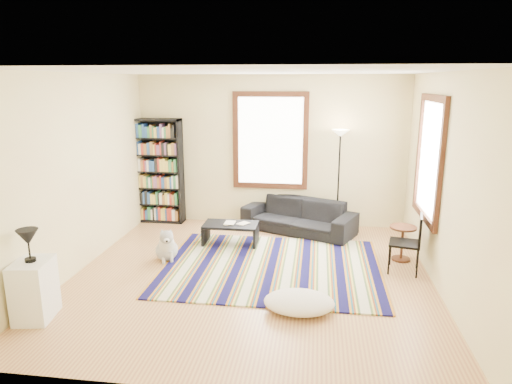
# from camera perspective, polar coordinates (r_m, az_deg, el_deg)

# --- Properties ---
(floor) EXTENTS (5.00, 5.00, 0.10)m
(floor) POSITION_cam_1_polar(r_m,az_deg,el_deg) (6.58, -0.60, -10.81)
(floor) COLOR tan
(floor) RESTS_ON ground
(ceiling) EXTENTS (5.00, 5.00, 0.10)m
(ceiling) POSITION_cam_1_polar(r_m,az_deg,el_deg) (5.99, -0.67, 15.31)
(ceiling) COLOR white
(ceiling) RESTS_ON floor
(wall_back) EXTENTS (5.00, 0.10, 2.80)m
(wall_back) POSITION_cam_1_polar(r_m,az_deg,el_deg) (8.62, 1.85, 5.16)
(wall_back) COLOR beige
(wall_back) RESTS_ON floor
(wall_front) EXTENTS (5.00, 0.10, 2.80)m
(wall_front) POSITION_cam_1_polar(r_m,az_deg,el_deg) (3.72, -6.41, -6.60)
(wall_front) COLOR beige
(wall_front) RESTS_ON floor
(wall_left) EXTENTS (0.10, 5.00, 2.80)m
(wall_left) POSITION_cam_1_polar(r_m,az_deg,el_deg) (6.96, -21.89, 2.10)
(wall_left) COLOR beige
(wall_left) RESTS_ON floor
(wall_right) EXTENTS (0.10, 5.00, 2.80)m
(wall_right) POSITION_cam_1_polar(r_m,az_deg,el_deg) (6.29, 23.02, 0.84)
(wall_right) COLOR beige
(wall_right) RESTS_ON floor
(window_back) EXTENTS (1.20, 0.06, 1.60)m
(window_back) POSITION_cam_1_polar(r_m,az_deg,el_deg) (8.51, 1.80, 6.41)
(window_back) COLOR white
(window_back) RESTS_ON wall_back
(window_right) EXTENTS (0.06, 1.20, 1.60)m
(window_right) POSITION_cam_1_polar(r_m,az_deg,el_deg) (7.00, 20.88, 3.91)
(window_right) COLOR white
(window_right) RESTS_ON wall_right
(rug) EXTENTS (3.18, 2.54, 0.02)m
(rug) POSITION_cam_1_polar(r_m,az_deg,el_deg) (6.84, 1.95, -9.28)
(rug) COLOR #0E0C3E
(rug) RESTS_ON floor
(sofa) EXTENTS (2.17, 1.53, 0.59)m
(sofa) POSITION_cam_1_polar(r_m,az_deg,el_deg) (8.33, 5.35, -2.99)
(sofa) COLOR black
(sofa) RESTS_ON floor
(bookshelf) EXTENTS (0.90, 0.30, 2.00)m
(bookshelf) POSITION_cam_1_polar(r_m,az_deg,el_deg) (8.93, -12.01, 2.56)
(bookshelf) COLOR black
(bookshelf) RESTS_ON floor
(coffee_table) EXTENTS (0.99, 0.68, 0.36)m
(coffee_table) POSITION_cam_1_polar(r_m,az_deg,el_deg) (7.71, -3.17, -5.25)
(coffee_table) COLOR black
(coffee_table) RESTS_ON floor
(book_a) EXTENTS (0.18, 0.24, 0.02)m
(book_a) POSITION_cam_1_polar(r_m,az_deg,el_deg) (7.67, -3.93, -3.86)
(book_a) COLOR beige
(book_a) RESTS_ON coffee_table
(book_b) EXTENTS (0.23, 0.25, 0.02)m
(book_b) POSITION_cam_1_polar(r_m,az_deg,el_deg) (7.67, -2.02, -3.86)
(book_b) COLOR beige
(book_b) RESTS_ON coffee_table
(floor_cushion) EXTENTS (1.02, 0.89, 0.21)m
(floor_cushion) POSITION_cam_1_polar(r_m,az_deg,el_deg) (5.64, 5.41, -13.55)
(floor_cushion) COLOR beige
(floor_cushion) RESTS_ON floor
(floor_lamp) EXTENTS (0.35, 0.35, 1.86)m
(floor_lamp) POSITION_cam_1_polar(r_m,az_deg,el_deg) (8.27, 10.26, 1.27)
(floor_lamp) COLOR black
(floor_lamp) RESTS_ON floor
(side_table) EXTENTS (0.52, 0.52, 0.54)m
(side_table) POSITION_cam_1_polar(r_m,az_deg,el_deg) (7.35, 17.78, -6.12)
(side_table) COLOR #411910
(side_table) RESTS_ON floor
(folding_chair) EXTENTS (0.49, 0.48, 0.86)m
(folding_chair) POSITION_cam_1_polar(r_m,az_deg,el_deg) (6.88, 18.08, -6.10)
(folding_chair) COLOR black
(folding_chair) RESTS_ON floor
(white_cabinet) EXTENTS (0.45, 0.55, 0.70)m
(white_cabinet) POSITION_cam_1_polar(r_m,az_deg,el_deg) (5.93, -25.98, -10.95)
(white_cabinet) COLOR white
(white_cabinet) RESTS_ON floor
(table_lamp) EXTENTS (0.29, 0.29, 0.38)m
(table_lamp) POSITION_cam_1_polar(r_m,az_deg,el_deg) (5.74, -26.54, -6.01)
(table_lamp) COLOR black
(table_lamp) RESTS_ON white_cabinet
(dog) EXTENTS (0.54, 0.62, 0.52)m
(dog) POSITION_cam_1_polar(r_m,az_deg,el_deg) (7.15, -11.12, -6.35)
(dog) COLOR silver
(dog) RESTS_ON floor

